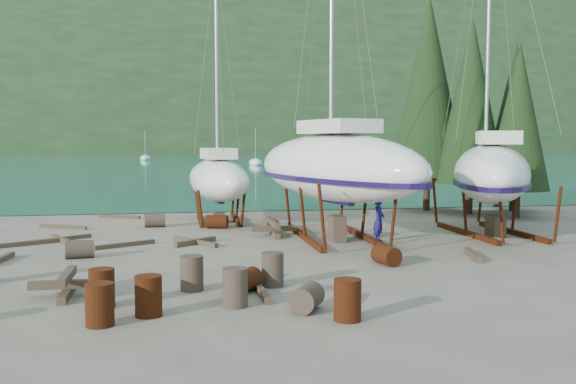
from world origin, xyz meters
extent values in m
plane|color=#63594E|center=(0.00, 0.00, 0.00)|extent=(600.00, 600.00, 0.00)
plane|color=#176F77|center=(0.00, 315.00, 0.01)|extent=(700.00, 700.00, 0.00)
ellipsoid|color=#1C3219|center=(0.00, 320.00, 0.00)|extent=(800.00, 360.00, 110.00)
cube|color=beige|center=(-20.00, 190.00, 2.00)|extent=(6.00, 5.00, 4.00)
cube|color=#A54C2D|center=(-20.00, 190.00, 4.80)|extent=(6.60, 5.60, 1.60)
cube|color=beige|center=(30.00, 190.00, 2.00)|extent=(6.00, 5.00, 4.00)
cube|color=#A54C2D|center=(30.00, 190.00, 4.80)|extent=(6.60, 5.60, 1.60)
cylinder|color=black|center=(12.50, 12.00, 0.80)|extent=(0.36, 0.36, 1.60)
cone|color=black|center=(12.50, 12.00, 5.80)|extent=(3.60, 3.60, 8.40)
cylinder|color=black|center=(14.00, 10.00, 0.68)|extent=(0.36, 0.36, 1.36)
cone|color=black|center=(14.00, 10.00, 4.93)|extent=(3.06, 3.06, 7.14)
cylinder|color=black|center=(11.00, 14.00, 0.92)|extent=(0.36, 0.36, 1.84)
cone|color=black|center=(11.00, 14.00, 6.67)|extent=(4.14, 4.14, 9.66)
cylinder|color=black|center=(15.50, 13.00, 0.72)|extent=(0.36, 0.36, 1.44)
cone|color=black|center=(15.50, 13.00, 5.22)|extent=(3.24, 3.24, 7.56)
ellipsoid|color=white|center=(10.00, 80.00, 0.38)|extent=(2.00, 5.00, 1.40)
cylinder|color=silver|center=(10.00, 80.00, 3.23)|extent=(0.08, 0.08, 5.00)
ellipsoid|color=white|center=(-8.00, 110.00, 0.38)|extent=(2.00, 5.00, 1.40)
cylinder|color=silver|center=(-8.00, 110.00, 3.23)|extent=(0.08, 0.08, 5.00)
ellipsoid|color=white|center=(3.55, 4.95, 2.75)|extent=(6.12, 11.46, 2.57)
cube|color=#160B37|center=(3.55, 4.40, 1.92)|extent=(0.79, 1.97, 1.00)
cube|color=silver|center=(3.55, 4.40, 4.28)|extent=(2.61, 3.66, 0.50)
cube|color=#511C0E|center=(2.42, 4.95, 0.10)|extent=(0.18, 6.05, 0.20)
cube|color=#511C0E|center=(4.67, 4.95, 0.10)|extent=(0.18, 6.05, 0.20)
cube|color=brown|center=(3.55, 4.40, 0.48)|extent=(0.50, 0.80, 0.97)
ellipsoid|color=white|center=(9.97, 4.95, 2.48)|extent=(6.55, 10.05, 2.30)
cube|color=#160B37|center=(9.97, 4.46, 1.78)|extent=(0.94, 1.70, 1.00)
cube|color=silver|center=(9.97, 4.46, 3.88)|extent=(2.61, 3.30, 0.50)
cube|color=#511C0E|center=(8.97, 4.95, 0.10)|extent=(0.18, 5.36, 0.20)
cube|color=#511C0E|center=(10.96, 4.95, 0.10)|extent=(0.18, 5.36, 0.20)
cube|color=brown|center=(9.97, 4.46, 0.41)|extent=(0.50, 0.80, 0.83)
ellipsoid|color=white|center=(-0.45, 11.07, 1.96)|extent=(3.33, 7.85, 1.96)
cube|color=#160B37|center=(-0.45, 10.69, 1.43)|extent=(0.42, 1.39, 1.00)
cube|color=silver|center=(-0.45, 10.69, 3.18)|extent=(1.59, 2.43, 0.50)
cylinder|color=silver|center=(-0.45, 11.45, 7.60)|extent=(0.14, 0.14, 9.13)
cube|color=#511C0E|center=(-1.28, 11.07, 0.10)|extent=(0.18, 4.18, 0.20)
cube|color=#511C0E|center=(0.39, 11.07, 0.10)|extent=(0.18, 4.18, 0.20)
cube|color=brown|center=(-0.45, 10.69, 0.24)|extent=(0.50, 0.80, 0.48)
imported|color=navy|center=(5.02, 3.94, 0.84)|extent=(0.66, 0.73, 1.68)
cylinder|color=#2D2823|center=(0.41, -5.07, 0.29)|extent=(0.93, 1.05, 0.58)
cylinder|color=#511C0E|center=(-3.03, -4.89, 0.44)|extent=(0.58, 0.58, 0.88)
cylinder|color=#511C0E|center=(-0.65, 8.76, 0.29)|extent=(1.00, 0.80, 0.58)
cylinder|color=#2D2823|center=(0.03, -2.54, 0.44)|extent=(0.58, 0.58, 0.88)
cylinder|color=#511C0E|center=(3.86, -0.31, 0.29)|extent=(0.78, 1.00, 0.58)
cylinder|color=#511C0E|center=(1.08, -5.97, 0.44)|extent=(0.58, 0.58, 0.88)
cylinder|color=#2D2823|center=(-3.30, 9.69, 0.29)|extent=(0.90, 0.60, 0.58)
cylinder|color=#511C0E|center=(-3.98, -5.46, 0.44)|extent=(0.58, 0.58, 0.88)
cylinder|color=#2D2823|center=(1.47, 7.53, 0.29)|extent=(0.68, 0.94, 0.58)
cylinder|color=#511C0E|center=(-0.78, -3.06, 0.29)|extent=(1.02, 1.04, 0.58)
cylinder|color=#511C0E|center=(-4.10, -3.95, 0.44)|extent=(0.58, 0.58, 0.88)
cylinder|color=#2D2823|center=(-5.48, 2.47, 0.29)|extent=(0.96, 0.72, 0.58)
cylinder|color=#2D2823|center=(-2.05, -2.66, 0.44)|extent=(0.58, 0.58, 0.88)
cylinder|color=#2D2823|center=(-1.12, -4.41, 0.44)|extent=(0.58, 0.58, 0.88)
cube|color=brown|center=(-7.19, 9.88, 0.07)|extent=(2.15, 1.33, 0.14)
cube|color=brown|center=(6.98, 0.30, 0.10)|extent=(0.63, 1.81, 0.19)
cube|color=brown|center=(-6.67, 6.12, 0.09)|extent=(1.00, 1.70, 0.17)
cube|color=brown|center=(-0.39, -3.24, 0.08)|extent=(0.24, 2.40, 0.16)
cube|color=brown|center=(-1.72, 4.62, 0.09)|extent=(1.57, 1.44, 0.19)
cube|color=brown|center=(-5.13, 13.25, 0.08)|extent=(2.08, 1.15, 0.15)
cube|color=brown|center=(-1.75, 4.73, 0.08)|extent=(1.59, 2.22, 0.16)
cube|color=brown|center=(-4.21, 4.52, 0.08)|extent=(2.07, 1.33, 0.15)
cube|color=brown|center=(-7.80, 2.22, 0.08)|extent=(0.40, 1.94, 0.17)
cube|color=brown|center=(-6.96, 6.12, 0.07)|extent=(2.63, 1.98, 0.15)
cube|color=brown|center=(-7.64, 5.43, 0.08)|extent=(2.15, 1.34, 0.16)
cube|color=brown|center=(-5.03, -2.77, 0.10)|extent=(0.20, 1.80, 0.20)
cube|color=brown|center=(-5.03, -2.77, 0.30)|extent=(1.80, 0.20, 0.20)
cube|color=brown|center=(-5.03, -2.77, 0.50)|extent=(0.20, 1.80, 0.20)
cube|color=brown|center=(1.42, 6.11, 0.10)|extent=(0.20, 1.80, 0.20)
cube|color=brown|center=(1.42, 6.11, 0.30)|extent=(1.80, 0.20, 0.20)
cube|color=brown|center=(1.42, 6.11, 0.50)|extent=(0.20, 1.80, 0.20)
camera|label=1|loc=(-2.45, -18.72, 3.75)|focal=40.00mm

